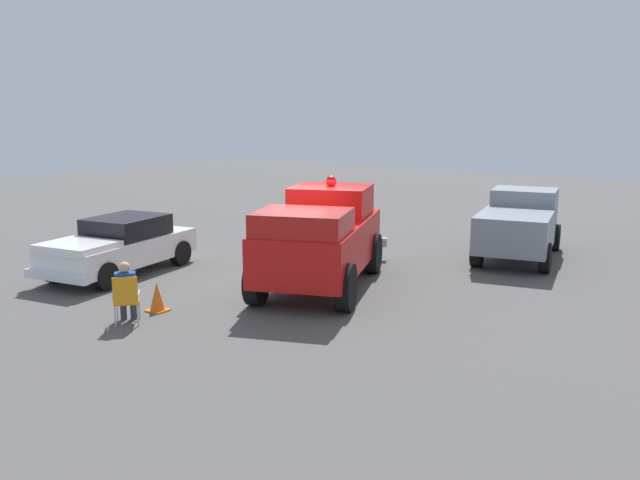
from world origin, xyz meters
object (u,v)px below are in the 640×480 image
(spectator_seated, at_px, (126,290))
(classic_hot_rod, at_px, (119,246))
(vintage_fire_truck, at_px, (322,237))
(lawn_chair_by_car, at_px, (132,231))
(traffic_cone, at_px, (157,297))
(lawn_chair_near_truck, at_px, (126,297))
(parked_pickup, at_px, (520,224))

(spectator_seated, bearing_deg, classic_hot_rod, -35.68)
(vintage_fire_truck, bearing_deg, lawn_chair_by_car, 0.60)
(lawn_chair_by_car, relative_size, traffic_cone, 1.61)
(spectator_seated, xyz_separation_m, traffic_cone, (0.15, -0.90, -0.39))
(lawn_chair_by_car, height_order, spectator_seated, spectator_seated)
(vintage_fire_truck, xyz_separation_m, spectator_seated, (1.41, 4.74, -0.50))
(classic_hot_rod, distance_m, spectator_seated, 4.36)
(classic_hot_rod, height_order, lawn_chair_near_truck, classic_hot_rod)
(lawn_chair_by_car, xyz_separation_m, traffic_cone, (-5.55, 3.77, -0.28))
(vintage_fire_truck, relative_size, parked_pickup, 1.25)
(classic_hot_rod, distance_m, lawn_chair_by_car, 3.04)
(vintage_fire_truck, relative_size, traffic_cone, 9.97)
(parked_pickup, distance_m, lawn_chair_near_truck, 11.42)
(classic_hot_rod, bearing_deg, parked_pickup, -133.84)
(vintage_fire_truck, height_order, traffic_cone, vintage_fire_truck)
(vintage_fire_truck, xyz_separation_m, parked_pickup, (-2.76, -5.83, -0.21))
(classic_hot_rod, xyz_separation_m, parked_pickup, (-7.71, -8.03, 0.24))
(classic_hot_rod, height_order, lawn_chair_by_car, classic_hot_rod)
(lawn_chair_by_car, distance_m, traffic_cone, 6.72)
(vintage_fire_truck, xyz_separation_m, classic_hot_rod, (4.95, 2.20, -0.45))
(parked_pickup, height_order, lawn_chair_by_car, parked_pickup)
(vintage_fire_truck, distance_m, spectator_seated, 4.97)
(classic_hot_rod, height_order, parked_pickup, parked_pickup)
(parked_pickup, height_order, traffic_cone, parked_pickup)
(parked_pickup, relative_size, spectator_seated, 3.94)
(traffic_cone, bearing_deg, vintage_fire_truck, -112.05)
(spectator_seated, bearing_deg, lawn_chair_near_truck, 137.64)
(spectator_seated, relative_size, traffic_cone, 2.03)
(classic_hot_rod, xyz_separation_m, traffic_cone, (-3.39, 1.64, -0.44))
(vintage_fire_truck, bearing_deg, traffic_cone, 67.95)
(vintage_fire_truck, distance_m, lawn_chair_by_car, 7.14)
(lawn_chair_near_truck, distance_m, lawn_chair_by_car, 7.50)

